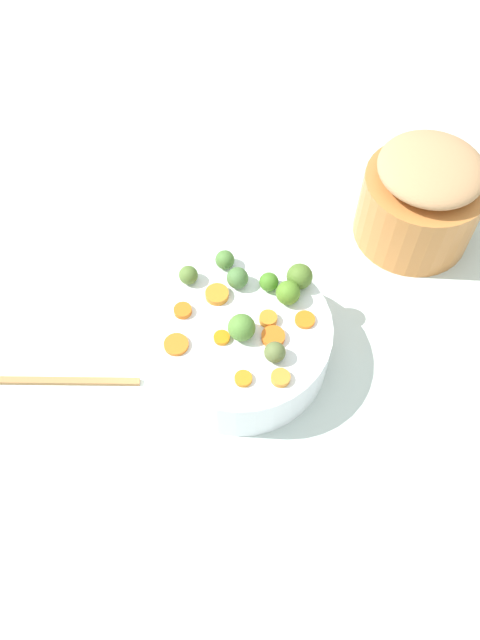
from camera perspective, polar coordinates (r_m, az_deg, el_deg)
The scene contains 21 objects.
tabletop at distance 1.05m, azimuth 2.01°, elevation -3.53°, with size 2.40×2.40×0.02m, color silver.
serving_bowl_carrots at distance 1.01m, azimuth -0.00°, elevation -1.70°, with size 0.29×0.29×0.09m, color white.
metal_pot at distance 1.19m, azimuth 15.87°, elevation 9.81°, with size 0.21×0.21×0.14m, color #C87A3B.
stuffing_mound at distance 1.12m, azimuth 17.02°, elevation 13.02°, with size 0.18×0.18×0.05m, color tan.
carrot_slice_0 at distance 0.95m, azimuth -1.67°, elevation -1.62°, with size 0.02×0.02×0.01m, color orange.
carrot_slice_1 at distance 0.95m, azimuth 3.03°, elevation -1.53°, with size 0.04×0.04×0.01m, color orange.
carrot_slice_2 at distance 0.98m, azimuth -5.22°, elevation 0.86°, with size 0.03×0.03×0.01m, color orange.
carrot_slice_3 at distance 0.92m, azimuth 3.70°, elevation -5.27°, with size 0.03×0.03×0.01m, color orange.
carrot_slice_4 at distance 0.92m, azimuth 0.30°, elevation -5.35°, with size 0.03×0.03×0.01m, color orange.
carrot_slice_5 at distance 0.95m, azimuth -5.81°, elevation -2.23°, with size 0.04×0.04×0.01m, color orange.
carrot_slice_6 at distance 0.97m, azimuth 5.92°, elevation 0.02°, with size 0.03×0.03×0.01m, color orange.
carrot_slice_7 at distance 0.99m, azimuth -2.10°, elevation 2.34°, with size 0.04×0.04×0.01m, color orange.
carrot_slice_8 at distance 0.97m, azimuth 2.58°, elevation 0.11°, with size 0.03×0.03×0.01m, color orange.
brussels_sprout_0 at distance 0.92m, azimuth 3.18°, elevation -2.93°, with size 0.03×0.03×0.03m, color #5F6F3A.
brussels_sprout_1 at distance 0.98m, azimuth 4.39°, elevation 2.48°, with size 0.04×0.04×0.04m, color #568827.
brussels_sprout_2 at distance 1.02m, azimuth -1.39°, elevation 5.50°, with size 0.03×0.03×0.03m, color #4F7F38.
brussels_sprout_3 at distance 1.00m, azimuth -4.71°, elevation 4.09°, with size 0.03×0.03×0.03m, color #587733.
brussels_sprout_4 at distance 0.94m, azimuth 0.14°, elevation -0.69°, with size 0.04×0.04×0.04m, color #558736.
brussels_sprout_5 at distance 1.00m, azimuth 5.44°, elevation 3.96°, with size 0.04×0.04×0.04m, color #53772B.
brussels_sprout_6 at distance 0.99m, azimuth 2.64°, elevation 3.48°, with size 0.03×0.03×0.03m, color #478224.
brussels_sprout_7 at distance 0.99m, azimuth -0.23°, elevation 3.85°, with size 0.03×0.03×0.03m, color #4D7A3D.
Camera 1 is at (0.02, 0.51, 0.93)m, focal length 35.22 mm.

